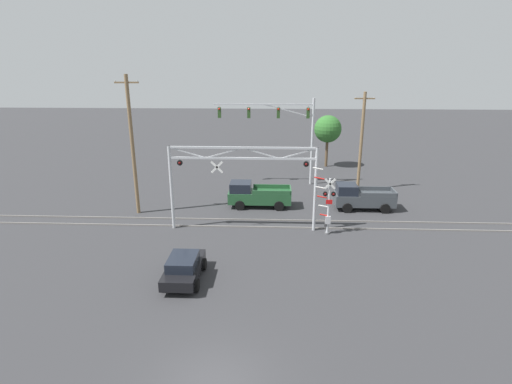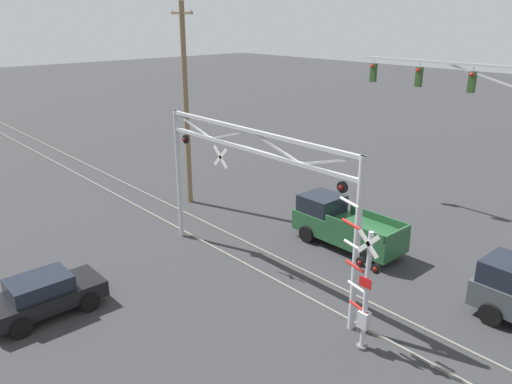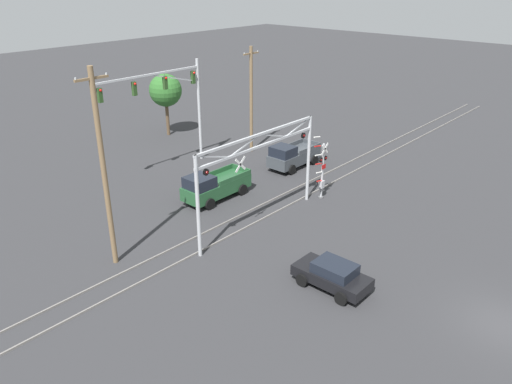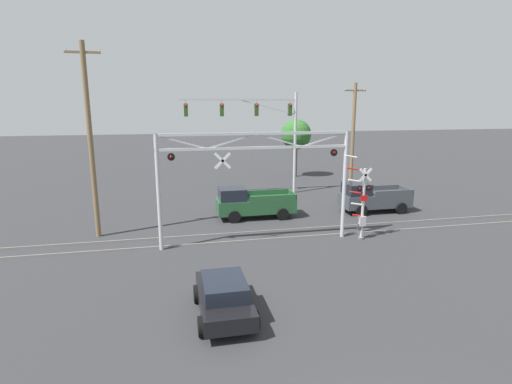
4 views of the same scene
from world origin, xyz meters
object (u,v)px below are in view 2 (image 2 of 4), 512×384
at_px(utility_pole_left, 186,105).
at_px(traffic_signal_span, 486,109).
at_px(crossing_gantry, 251,176).
at_px(pickup_truck_lead, 343,225).
at_px(sedan_waiting, 44,294).
at_px(crossing_signal_mast, 364,293).

bearing_deg(utility_pole_left, traffic_signal_span, 36.08).
distance_m(crossing_gantry, pickup_truck_lead, 5.93).
height_order(traffic_signal_span, sedan_waiting, traffic_signal_span).
xyz_separation_m(crossing_gantry, sedan_waiting, (-2.72, -7.34, -3.48)).
distance_m(crossing_gantry, crossing_signal_mast, 6.37).
bearing_deg(sedan_waiting, crossing_gantry, 69.67).
distance_m(traffic_signal_span, utility_pole_left, 14.99).
relative_size(crossing_signal_mast, pickup_truck_lead, 0.93).
height_order(crossing_gantry, utility_pole_left, utility_pole_left).
bearing_deg(traffic_signal_span, crossing_gantry, -106.22).
bearing_deg(pickup_truck_lead, traffic_signal_span, 68.86).
distance_m(crossing_signal_mast, sedan_waiting, 11.03).
xyz_separation_m(crossing_signal_mast, traffic_signal_span, (-2.48, 12.42, 3.91)).
xyz_separation_m(crossing_gantry, utility_pole_left, (-8.67, 3.00, 1.29)).
relative_size(crossing_signal_mast, utility_pole_left, 0.45).
bearing_deg(pickup_truck_lead, utility_pole_left, -168.56).
bearing_deg(crossing_signal_mast, utility_pole_left, 166.16).
bearing_deg(crossing_signal_mast, crossing_gantry, 174.28).
height_order(crossing_signal_mast, sedan_waiting, crossing_signal_mast).
bearing_deg(crossing_gantry, utility_pole_left, 160.90).
distance_m(crossing_gantry, utility_pole_left, 9.27).
bearing_deg(utility_pole_left, crossing_gantry, -19.10).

